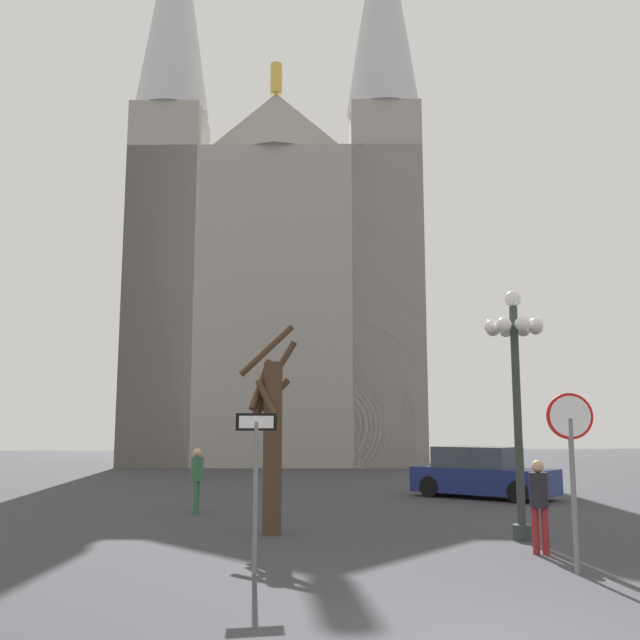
# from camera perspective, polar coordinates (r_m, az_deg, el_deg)

# --- Properties ---
(cathedral) EXTENTS (17.69, 13.49, 36.27)m
(cathedral) POSITION_cam_1_polar(r_m,az_deg,el_deg) (43.77, -3.28, 3.77)
(cathedral) COLOR gray
(cathedral) RESTS_ON ground
(stop_sign) EXTENTS (0.71, 0.12, 2.70)m
(stop_sign) POSITION_cam_1_polar(r_m,az_deg,el_deg) (11.72, 19.48, -9.59)
(stop_sign) COLOR slate
(stop_sign) RESTS_ON ground
(one_way_arrow_sign) EXTENTS (0.63, 0.10, 2.39)m
(one_way_arrow_sign) POSITION_cam_1_polar(r_m,az_deg,el_deg) (11.10, -5.17, -11.93)
(one_way_arrow_sign) COLOR slate
(one_way_arrow_sign) RESTS_ON ground
(street_lamp) EXTENTS (1.21, 1.21, 4.91)m
(street_lamp) POSITION_cam_1_polar(r_m,az_deg,el_deg) (14.78, 15.40, -3.96)
(street_lamp) COLOR #2D3833
(street_lamp) RESTS_ON ground
(bare_tree) EXTENTS (1.28, 1.16, 4.43)m
(bare_tree) POSITION_cam_1_polar(r_m,az_deg,el_deg) (15.11, -3.93, -9.01)
(bare_tree) COLOR #473323
(bare_tree) RESTS_ON ground
(parked_car_near_navy) EXTENTS (4.27, 4.23, 1.55)m
(parked_car_near_navy) POSITION_cam_1_polar(r_m,az_deg,el_deg) (23.04, 12.84, -11.93)
(parked_car_near_navy) COLOR navy
(parked_car_near_navy) RESTS_ON ground
(pedestrian_walking) EXTENTS (0.32, 0.32, 1.60)m
(pedestrian_walking) POSITION_cam_1_polar(r_m,az_deg,el_deg) (13.32, 17.13, -13.42)
(pedestrian_walking) COLOR maroon
(pedestrian_walking) RESTS_ON ground
(pedestrian_standing) EXTENTS (0.32, 0.32, 1.63)m
(pedestrian_standing) POSITION_cam_1_polar(r_m,az_deg,el_deg) (18.74, -9.83, -12.06)
(pedestrian_standing) COLOR #33663F
(pedestrian_standing) RESTS_ON ground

